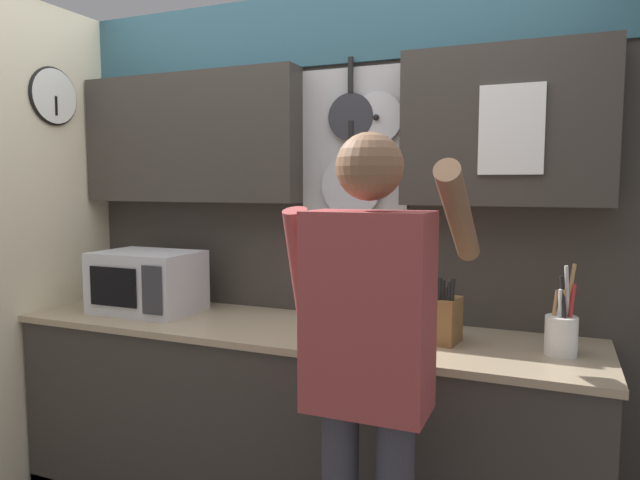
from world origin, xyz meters
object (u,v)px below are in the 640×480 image
object	(u,v)px
knife_block	(444,319)
utensil_crock	(561,332)
microwave	(147,282)
person	(369,353)

from	to	relation	value
knife_block	utensil_crock	distance (m)	0.43
microwave	knife_block	xyz separation A→B (m)	(1.47, 0.00, -0.05)
microwave	person	size ratio (longest dim) A/B	0.29
microwave	utensil_crock	size ratio (longest dim) A/B	1.45
utensil_crock	person	world-z (taller)	person
knife_block	person	size ratio (longest dim) A/B	0.16
microwave	person	distance (m)	1.47
knife_block	person	xyz separation A→B (m)	(-0.12, -0.59, 0.01)
utensil_crock	person	distance (m)	0.81
microwave	utensil_crock	distance (m)	1.90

